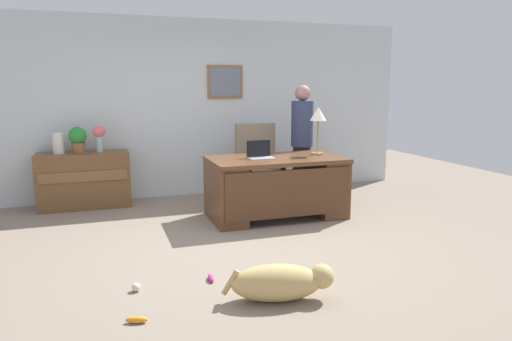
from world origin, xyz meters
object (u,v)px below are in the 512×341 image
object	(u,v)px
credenza	(84,180)
vase_with_flowers	(99,135)
person_standing	(302,142)
vase_empty	(58,143)
dog_lying	(281,282)
desk_lamp	(318,117)
dog_toy_plush	(211,278)
laptop	(260,154)
potted_plant	(78,139)
desk	(277,185)
armchair	(259,168)
dog_toy_ball	(136,287)
dog_toy_bone	(137,320)

from	to	relation	value
credenza	vase_with_flowers	bearing A→B (deg)	0.33
person_standing	vase_empty	distance (m)	3.42
dog_lying	desk_lamp	xyz separation A→B (m)	(1.47, 2.38, 1.13)
vase_empty	dog_toy_plush	size ratio (longest dim) A/B	1.94
laptop	vase_with_flowers	size ratio (longest dim) A/B	0.86
person_standing	credenza	bearing A→B (deg)	168.37
dog_lying	potted_plant	world-z (taller)	potted_plant
dog_lying	vase_empty	world-z (taller)	vase_empty
desk	vase_with_flowers	world-z (taller)	vase_with_flowers
desk	armchair	xyz separation A→B (m)	(0.06, 0.88, 0.08)
laptop	desk_lamp	size ratio (longest dim) A/B	0.50
dog_lying	vase_with_flowers	world-z (taller)	vase_with_flowers
dog_toy_plush	armchair	bearing A→B (deg)	62.70
dog_toy_ball	dog_toy_bone	distance (m)	0.55
desk_lamp	potted_plant	xyz separation A→B (m)	(-3.05, 1.25, -0.31)
credenza	laptop	distance (m)	2.58
laptop	vase_with_flowers	xyz separation A→B (m)	(-1.93, 1.32, 0.18)
vase_empty	potted_plant	size ratio (longest dim) A/B	0.81
laptop	dog_toy_plush	distance (m)	2.22
potted_plant	dog_toy_plush	xyz separation A→B (m)	(1.14, -3.08, -0.95)
vase_with_flowers	potted_plant	size ratio (longest dim) A/B	1.03
desk	dog_toy_bone	distance (m)	3.06
potted_plant	dog_toy_bone	distance (m)	3.80
laptop	credenza	bearing A→B (deg)	148.72
dog_lying	credenza	bearing A→B (deg)	112.88
person_standing	vase_with_flowers	distance (m)	2.90
credenza	armchair	size ratio (longest dim) A/B	1.08
laptop	dog_toy_plush	world-z (taller)	laptop
vase_empty	potted_plant	world-z (taller)	potted_plant
dog_lying	desk_lamp	distance (m)	3.02
dog_lying	person_standing	bearing A→B (deg)	63.15
armchair	person_standing	world-z (taller)	person_standing
desk_lamp	vase_empty	world-z (taller)	desk_lamp
credenza	armchair	bearing A→B (deg)	-10.84
desk	dog_toy_bone	world-z (taller)	desk
dog_toy_bone	vase_empty	bearing A→B (deg)	100.92
person_standing	laptop	xyz separation A→B (m)	(-0.89, -0.69, -0.04)
credenza	person_standing	xyz separation A→B (m)	(3.06, -0.63, 0.49)
armchair	potted_plant	xyz separation A→B (m)	(-2.49, 0.47, 0.47)
laptop	dog_toy_bone	distance (m)	3.03
person_standing	vase_empty	world-z (taller)	person_standing
armchair	dog_toy_bone	size ratio (longest dim) A/B	7.08
desk	vase_empty	bearing A→B (deg)	153.24
vase_empty	dog_toy_ball	distance (m)	3.31
vase_with_flowers	desk_lamp	bearing A→B (deg)	-24.34
vase_empty	dog_toy_bone	distance (m)	3.82
potted_plant	desk_lamp	bearing A→B (deg)	-22.33
desk	person_standing	size ratio (longest dim) A/B	1.01
desk	person_standing	distance (m)	1.09
armchair	dog_toy_ball	world-z (taller)	armchair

